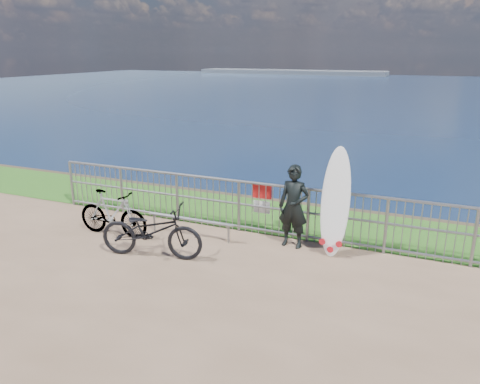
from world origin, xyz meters
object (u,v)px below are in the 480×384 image
at_px(surfer, 294,207).
at_px(bicycle_near, 151,231).
at_px(bicycle_far, 113,213).
at_px(surfboard, 335,206).

bearing_deg(surfer, bicycle_near, -142.19).
xyz_separation_m(surfer, bicycle_far, (-3.59, -0.93, -0.33)).
height_order(surfboard, bicycle_far, surfboard).
xyz_separation_m(surfboard, bicycle_near, (-3.07, -1.47, -0.43)).
distance_m(surfboard, bicycle_near, 3.43).
bearing_deg(bicycle_far, bicycle_near, -115.08).
distance_m(surfboard, bicycle_far, 4.51).
distance_m(surfer, surfboard, 0.81).
height_order(surfer, bicycle_far, surfer).
bearing_deg(surfboard, bicycle_far, -168.52).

